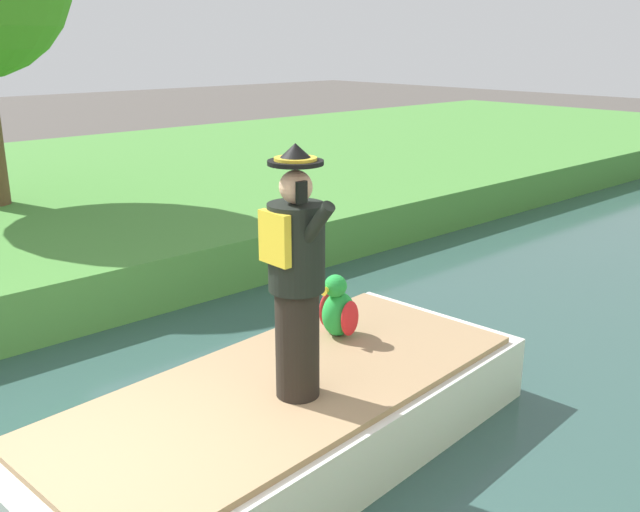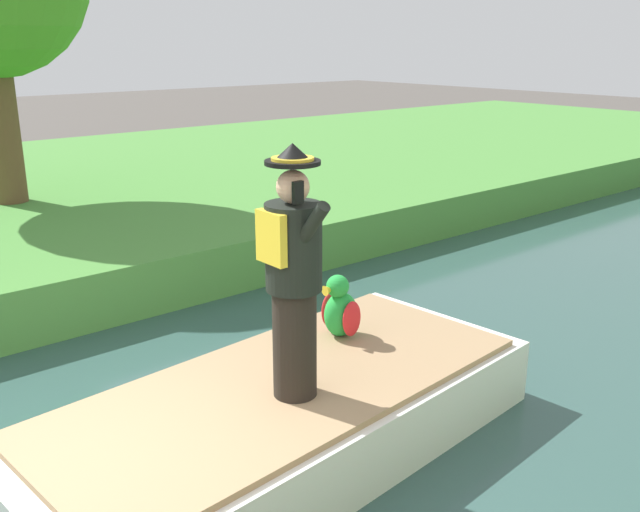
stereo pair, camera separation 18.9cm
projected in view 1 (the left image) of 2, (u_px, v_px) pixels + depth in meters
boat at (287, 418)px, 5.46m from camera, size 2.14×4.33×0.61m
person_pirate at (296, 276)px, 4.91m from camera, size 0.61×0.42×1.85m
parrot_plush at (338, 309)px, 6.14m from camera, size 0.36×0.35×0.57m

